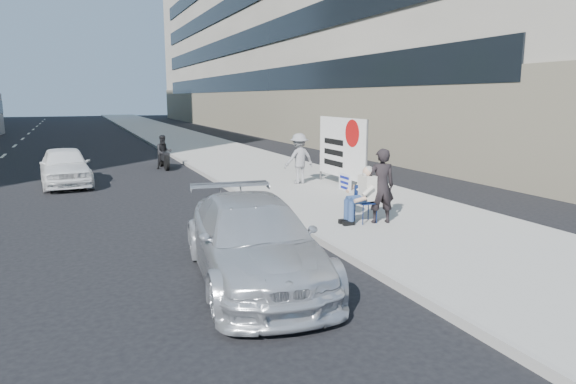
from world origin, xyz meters
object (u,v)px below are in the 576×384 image
white_sedan_near (65,166)px  parked_sedan (253,241)px  jogger (299,159)px  pedestrian_woman (381,186)px  seated_protester (361,192)px  motorcycle (164,154)px  protest_banner (342,148)px

white_sedan_near → parked_sedan: bearing=-79.3°
jogger → pedestrian_woman: (-0.49, -5.70, 0.02)m
seated_protester → pedestrian_woman: bearing=-23.3°
pedestrian_woman → white_sedan_near: pedestrian_woman is taller
seated_protester → motorcycle: bearing=101.7°
white_sedan_near → pedestrian_woman: bearing=-58.0°
parked_sedan → protest_banner: bearing=58.3°
seated_protester → jogger: (0.90, 5.52, 0.11)m
jogger → parked_sedan: (-4.26, -7.75, -0.31)m
pedestrian_woman → white_sedan_near: bearing=-39.2°
jogger → white_sedan_near: (-7.19, 3.59, -0.32)m
protest_banner → jogger: bearing=134.6°
seated_protester → white_sedan_near: (-6.29, 9.11, -0.21)m
seated_protester → pedestrian_woman: pedestrian_woman is taller
parked_sedan → white_sedan_near: size_ratio=1.19×
jogger → protest_banner: size_ratio=0.54×
protest_banner → motorcycle: (-4.40, 7.51, -0.76)m
protest_banner → white_sedan_near: size_ratio=0.79×
pedestrian_woman → jogger: bearing=-80.0°
protest_banner → motorcycle: protest_banner is taller
white_sedan_near → motorcycle: 4.78m
seated_protester → white_sedan_near: size_ratio=0.34×
seated_protester → parked_sedan: size_ratio=0.28×
seated_protester → protest_banner: 4.91m
seated_protester → parked_sedan: 4.04m
protest_banner → parked_sedan: size_ratio=0.66×
pedestrian_woman → motorcycle: size_ratio=0.83×
jogger → protest_banner: (1.02, -1.04, 0.42)m
seated_protester → jogger: 5.60m
seated_protester → pedestrian_woman: 0.46m
seated_protester → jogger: bearing=80.7°
protest_banner → white_sedan_near: (-8.21, 4.62, -0.74)m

